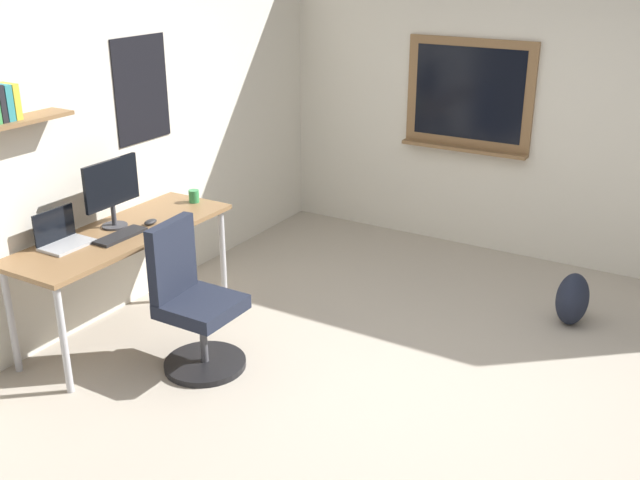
# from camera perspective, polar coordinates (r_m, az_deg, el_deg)

# --- Properties ---
(ground_plane) EXTENTS (5.20, 5.20, 0.00)m
(ground_plane) POSITION_cam_1_polar(r_m,az_deg,el_deg) (4.63, 8.14, -11.43)
(ground_plane) COLOR #ADA393
(ground_plane) RESTS_ON ground
(wall_back) EXTENTS (5.00, 0.30, 2.60)m
(wall_back) POSITION_cam_1_polar(r_m,az_deg,el_deg) (5.43, -15.81, 8.00)
(wall_back) COLOR silver
(wall_back) RESTS_ON ground
(wall_right) EXTENTS (0.22, 5.00, 2.60)m
(wall_right) POSITION_cam_1_polar(r_m,az_deg,el_deg) (6.35, 17.42, 9.70)
(wall_right) COLOR silver
(wall_right) RESTS_ON ground
(desk) EXTENTS (1.63, 0.58, 0.74)m
(desk) POSITION_cam_1_polar(r_m,az_deg,el_deg) (5.14, -14.82, -0.11)
(desk) COLOR olive
(desk) RESTS_ON ground
(office_chair) EXTENTS (0.52, 0.52, 0.95)m
(office_chair) POSITION_cam_1_polar(r_m,az_deg,el_deg) (4.73, -9.65, -5.06)
(office_chair) COLOR black
(office_chair) RESTS_ON ground
(laptop) EXTENTS (0.31, 0.21, 0.23)m
(laptop) POSITION_cam_1_polar(r_m,az_deg,el_deg) (4.97, -19.08, 0.22)
(laptop) COLOR #ADAFB5
(laptop) RESTS_ON desk
(monitor_primary) EXTENTS (0.46, 0.17, 0.46)m
(monitor_primary) POSITION_cam_1_polar(r_m,az_deg,el_deg) (5.12, -15.60, 3.80)
(monitor_primary) COLOR #38383D
(monitor_primary) RESTS_ON desk
(keyboard) EXTENTS (0.37, 0.13, 0.02)m
(keyboard) POSITION_cam_1_polar(r_m,az_deg,el_deg) (5.01, -14.97, 0.31)
(keyboard) COLOR black
(keyboard) RESTS_ON desk
(computer_mouse) EXTENTS (0.10, 0.06, 0.03)m
(computer_mouse) POSITION_cam_1_polar(r_m,az_deg,el_deg) (5.19, -12.81, 1.35)
(computer_mouse) COLOR #262628
(computer_mouse) RESTS_ON desk
(coffee_mug) EXTENTS (0.08, 0.08, 0.09)m
(coffee_mug) POSITION_cam_1_polar(r_m,az_deg,el_deg) (5.57, -9.59, 3.32)
(coffee_mug) COLOR #338C4C
(coffee_mug) RESTS_ON desk
(backpack) EXTENTS (0.32, 0.22, 0.38)m
(backpack) POSITION_cam_1_polar(r_m,az_deg,el_deg) (5.55, 18.70, -4.28)
(backpack) COLOR #1E2333
(backpack) RESTS_ON ground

